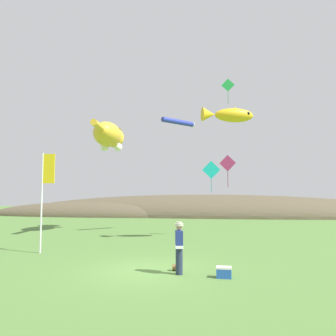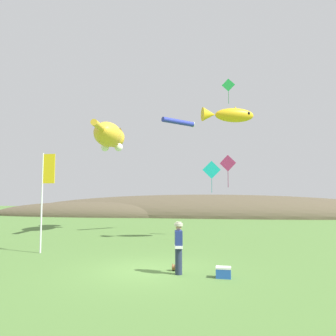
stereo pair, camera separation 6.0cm
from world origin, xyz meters
TOP-DOWN VIEW (x-y plane):
  - ground_plane at (0.00, 0.00)m, footprint 120.00×120.00m
  - distant_hill_ridge at (-2.02, 31.20)m, footprint 54.82×12.99m
  - festival_attendant at (1.14, -0.36)m, footprint 0.34×0.47m
  - kite_spool at (0.90, 0.15)m, footprint 0.12×0.25m
  - picnic_cooler at (2.65, -0.58)m, footprint 0.50×0.34m
  - festival_banner_pole at (-5.67, 2.59)m, footprint 0.66×0.08m
  - kite_giant_cat at (-5.82, 11.59)m, footprint 2.38×6.86m
  - kite_fish_windsock at (3.00, 7.74)m, footprint 3.23×1.76m
  - kite_tube_streamer at (-0.51, 11.38)m, footprint 2.20×2.35m
  - kite_diamond_pink at (2.90, 7.07)m, footprint 0.92×0.26m
  - kite_diamond_green at (3.05, 11.89)m, footprint 0.95×0.07m
  - kite_diamond_teal at (1.86, 9.85)m, footprint 1.19×0.09m

SIDE VIEW (x-z plane):
  - ground_plane at x=0.00m, z-range 0.00..0.00m
  - distant_hill_ridge at x=-2.02m, z-range -2.73..2.73m
  - kite_spool at x=0.90m, z-range 0.00..0.25m
  - picnic_cooler at x=2.65m, z-range 0.00..0.36m
  - festival_attendant at x=1.14m, z-range 0.07..1.84m
  - festival_banner_pole at x=-5.67m, z-range 0.73..5.43m
  - kite_diamond_teal at x=1.86m, z-range 3.27..5.37m
  - kite_diamond_pink at x=2.90m, z-range 3.55..5.39m
  - kite_giant_cat at x=-5.82m, z-range 6.09..8.18m
  - kite_fish_windsock at x=3.00m, z-range 6.95..7.91m
  - kite_tube_streamer at x=-0.51m, z-range 7.73..8.16m
  - kite_diamond_green at x=3.05m, z-range 9.69..11.54m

